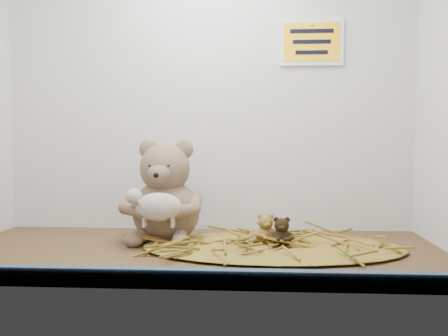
# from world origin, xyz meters

# --- Properties ---
(alcove_shell) EXTENTS (1.20, 0.60, 0.90)m
(alcove_shell) POSITION_xyz_m (0.00, 0.09, 0.45)
(alcove_shell) COLOR #443117
(alcove_shell) RESTS_ON ground
(front_rail) EXTENTS (1.19, 0.02, 0.04)m
(front_rail) POSITION_xyz_m (0.00, -0.29, 0.02)
(front_rail) COLOR #354B66
(front_rail) RESTS_ON shelf_floor
(straw_bed) EXTENTS (0.65, 0.38, 0.01)m
(straw_bed) POSITION_xyz_m (0.19, 0.04, 0.01)
(straw_bed) COLOR brown
(straw_bed) RESTS_ON shelf_floor
(main_teddy) EXTENTS (0.23, 0.24, 0.27)m
(main_teddy) POSITION_xyz_m (-0.10, 0.13, 0.13)
(main_teddy) COLOR #846B51
(main_teddy) RESTS_ON shelf_floor
(toy_lamb) EXTENTS (0.15, 0.09, 0.10)m
(toy_lamb) POSITION_xyz_m (-0.10, 0.04, 0.10)
(toy_lamb) COLOR #B0A99E
(toy_lamb) RESTS_ON main_teddy
(mini_teddy_tan) EXTENTS (0.07, 0.07, 0.08)m
(mini_teddy_tan) POSITION_xyz_m (0.17, 0.06, 0.05)
(mini_teddy_tan) COLOR olive
(mini_teddy_tan) RESTS_ON straw_bed
(mini_teddy_brown) EXTENTS (0.06, 0.06, 0.07)m
(mini_teddy_brown) POSITION_xyz_m (0.20, 0.03, 0.05)
(mini_teddy_brown) COLOR black
(mini_teddy_brown) RESTS_ON straw_bed
(wall_sign) EXTENTS (0.16, 0.01, 0.11)m
(wall_sign) POSITION_xyz_m (0.30, 0.29, 0.55)
(wall_sign) COLOR #F8AE0C
(wall_sign) RESTS_ON back_wall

